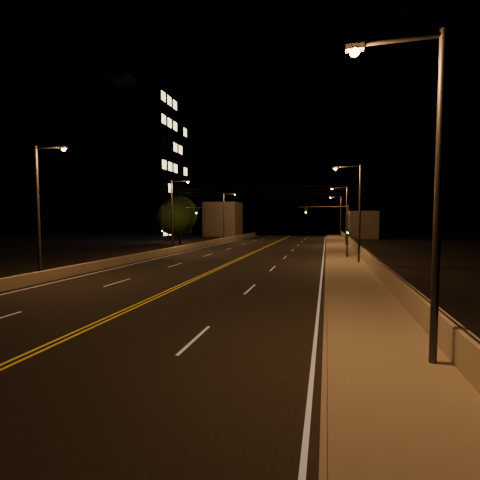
% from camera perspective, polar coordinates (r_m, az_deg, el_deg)
% --- Properties ---
extents(ground, '(160.00, 160.00, 0.00)m').
position_cam_1_polar(ground, '(13.83, -28.17, -14.74)').
color(ground, black).
rests_on(ground, ground).
extents(road, '(18.00, 120.00, 0.02)m').
position_cam_1_polar(road, '(31.27, -2.67, -4.29)').
color(road, black).
rests_on(road, ground).
extents(sidewalk, '(3.60, 120.00, 0.30)m').
position_cam_1_polar(sidewalk, '(30.01, 17.55, -4.51)').
color(sidewalk, gray).
rests_on(sidewalk, ground).
extents(curb, '(0.14, 120.00, 0.15)m').
position_cam_1_polar(curb, '(29.96, 13.97, -4.60)').
color(curb, gray).
rests_on(curb, ground).
extents(parapet_wall, '(0.30, 120.00, 1.00)m').
position_cam_1_polar(parapet_wall, '(30.08, 20.72, -3.30)').
color(parapet_wall, '#9C9682').
rests_on(parapet_wall, sidewalk).
extents(jersey_barrier, '(0.45, 120.00, 0.74)m').
position_cam_1_polar(jersey_barrier, '(35.16, -17.74, -3.00)').
color(jersey_barrier, '#9C9682').
rests_on(jersey_barrier, ground).
extents(distant_building_right, '(6.00, 10.00, 5.96)m').
position_cam_1_polar(distant_building_right, '(82.46, 19.34, 2.40)').
color(distant_building_right, gray).
rests_on(distant_building_right, ground).
extents(distant_building_left, '(8.00, 8.00, 8.30)m').
position_cam_1_polar(distant_building_left, '(86.14, -2.77, 3.41)').
color(distant_building_left, gray).
rests_on(distant_building_left, ground).
extents(parapet_rail, '(0.06, 120.00, 0.06)m').
position_cam_1_polar(parapet_rail, '(30.02, 20.74, -2.30)').
color(parapet_rail, black).
rests_on(parapet_rail, parapet_wall).
extents(lane_markings, '(17.32, 116.00, 0.00)m').
position_cam_1_polar(lane_markings, '(31.20, -2.71, -4.28)').
color(lane_markings, silver).
rests_on(lane_markings, road).
extents(streetlight_0, '(2.55, 0.28, 9.14)m').
position_cam_1_polar(streetlight_0, '(10.67, 28.38, 8.72)').
color(streetlight_0, '#2D2D33').
rests_on(streetlight_0, ground).
extents(streetlight_1, '(2.55, 0.28, 9.14)m').
position_cam_1_polar(streetlight_1, '(33.32, 18.59, 5.09)').
color(streetlight_1, '#2D2D33').
rests_on(streetlight_1, ground).
extents(streetlight_2, '(2.55, 0.28, 9.14)m').
position_cam_1_polar(streetlight_2, '(55.20, 16.80, 4.41)').
color(streetlight_2, '#2D2D33').
rests_on(streetlight_2, ground).
extents(streetlight_3, '(2.55, 0.28, 9.14)m').
position_cam_1_polar(streetlight_3, '(77.62, 16.01, 4.10)').
color(streetlight_3, '#2D2D33').
rests_on(streetlight_3, ground).
extents(streetlight_4, '(2.55, 0.28, 9.14)m').
position_cam_1_polar(streetlight_4, '(27.27, -29.83, 5.22)').
color(streetlight_4, '#2D2D33').
rests_on(streetlight_4, ground).
extents(streetlight_5, '(2.55, 0.28, 9.14)m').
position_cam_1_polar(streetlight_5, '(44.89, -10.81, 4.74)').
color(streetlight_5, '#2D2D33').
rests_on(streetlight_5, ground).
extents(streetlight_6, '(2.55, 0.28, 9.14)m').
position_cam_1_polar(streetlight_6, '(66.37, -2.45, 4.36)').
color(streetlight_6, '#2D2D33').
rests_on(streetlight_6, ground).
extents(traffic_signal_right, '(5.11, 0.31, 5.71)m').
position_cam_1_polar(traffic_signal_right, '(37.39, 15.64, 2.44)').
color(traffic_signal_right, '#2D2D33').
rests_on(traffic_signal_right, ground).
extents(traffic_signal_left, '(5.11, 0.31, 5.71)m').
position_cam_1_polar(traffic_signal_left, '(41.35, -11.27, 2.59)').
color(traffic_signal_left, '#2D2D33').
rests_on(traffic_signal_left, ground).
extents(overhead_wires, '(22.00, 0.03, 0.83)m').
position_cam_1_polar(overhead_wires, '(40.30, 1.23, 7.98)').
color(overhead_wires, black).
extents(building_tower, '(24.00, 15.00, 33.13)m').
position_cam_1_polar(building_tower, '(76.37, -18.56, 12.15)').
color(building_tower, gray).
rests_on(building_tower, ground).
extents(tree_0, '(5.16, 5.16, 6.99)m').
position_cam_1_polar(tree_0, '(54.55, -10.94, 3.59)').
color(tree_0, black).
rests_on(tree_0, ground).
extents(tree_1, '(5.93, 5.93, 8.04)m').
position_cam_1_polar(tree_1, '(58.80, -9.89, 4.23)').
color(tree_1, black).
rests_on(tree_1, ground).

